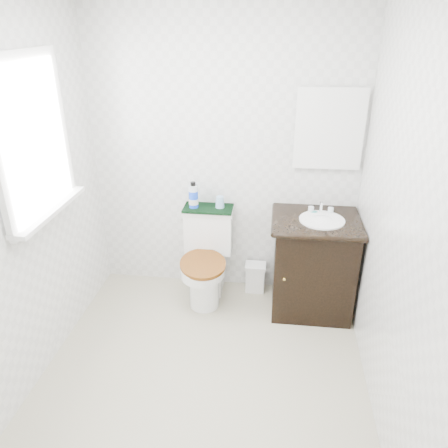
% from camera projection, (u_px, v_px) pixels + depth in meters
% --- Properties ---
extents(floor, '(2.40, 2.40, 0.00)m').
position_uv_depth(floor, '(203.00, 377.00, 2.97)').
color(floor, '#A59E85').
rests_on(floor, ground).
extents(wall_back, '(2.40, 0.00, 2.40)m').
position_uv_depth(wall_back, '(224.00, 156.00, 3.53)').
color(wall_back, silver).
rests_on(wall_back, ground).
extents(wall_front, '(2.40, 0.00, 2.40)m').
position_uv_depth(wall_front, '(131.00, 373.00, 1.38)').
color(wall_front, silver).
rests_on(wall_front, ground).
extents(wall_left, '(0.00, 2.40, 2.40)m').
position_uv_depth(wall_left, '(15.00, 208.00, 2.58)').
color(wall_left, silver).
rests_on(wall_left, ground).
extents(wall_right, '(0.00, 2.40, 2.40)m').
position_uv_depth(wall_right, '(400.00, 228.00, 2.34)').
color(wall_right, silver).
rests_on(wall_right, ground).
extents(window, '(0.02, 0.70, 0.90)m').
position_uv_depth(window, '(31.00, 139.00, 2.65)').
color(window, white).
rests_on(window, wall_left).
extents(mirror, '(0.50, 0.02, 0.60)m').
position_uv_depth(mirror, '(329.00, 129.00, 3.31)').
color(mirror, silver).
rests_on(mirror, wall_back).
extents(toilet, '(0.44, 0.65, 0.77)m').
position_uv_depth(toilet, '(207.00, 261.00, 3.71)').
color(toilet, white).
rests_on(toilet, floor).
extents(vanity, '(0.66, 0.57, 0.92)m').
position_uv_depth(vanity, '(313.00, 263.00, 3.51)').
color(vanity, black).
rests_on(vanity, floor).
extents(trash_bin, '(0.18, 0.15, 0.26)m').
position_uv_depth(trash_bin, '(255.00, 277.00, 3.87)').
color(trash_bin, white).
rests_on(trash_bin, floor).
extents(towel, '(0.41, 0.22, 0.02)m').
position_uv_depth(towel, '(208.00, 208.00, 3.63)').
color(towel, black).
rests_on(towel, toilet).
extents(mouthwash_bottle, '(0.08, 0.08, 0.22)m').
position_uv_depth(mouthwash_bottle, '(193.00, 196.00, 3.58)').
color(mouthwash_bottle, blue).
rests_on(mouthwash_bottle, towel).
extents(cup, '(0.08, 0.08, 0.10)m').
position_uv_depth(cup, '(220.00, 202.00, 3.61)').
color(cup, '#7FABD0').
rests_on(cup, towel).
extents(soap_bar, '(0.07, 0.05, 0.02)m').
position_uv_depth(soap_bar, '(313.00, 212.00, 3.44)').
color(soap_bar, '#1A7F7B').
rests_on(soap_bar, vanity).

